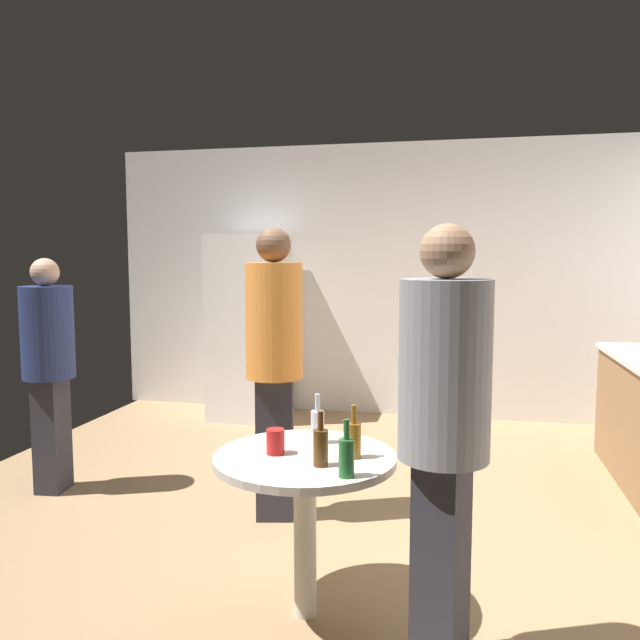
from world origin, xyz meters
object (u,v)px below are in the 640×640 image
object	(u,v)px
beer_bottle_clear	(318,425)
foreground_table	(305,478)
plastic_cup_red	(275,442)
person_in_gray_shirt	(444,416)
person_in_navy_shirt	(49,357)
refrigerator	(249,327)
beer_bottle_brown	(321,446)
beer_bottle_amber	(354,439)
beer_bottle_green	(346,456)
person_in_orange_shirt	(274,350)

from	to	relation	value
beer_bottle_clear	foreground_table	bearing A→B (deg)	-95.00
plastic_cup_red	person_in_gray_shirt	world-z (taller)	person_in_gray_shirt
plastic_cup_red	person_in_navy_shirt	size ratio (longest dim) A/B	0.07
refrigerator	person_in_navy_shirt	xyz separation A→B (m)	(-0.67, -2.19, 0.02)
refrigerator	beer_bottle_brown	distance (m)	3.71
beer_bottle_clear	person_in_navy_shirt	size ratio (longest dim) A/B	0.15
refrigerator	plastic_cup_red	xyz separation A→B (m)	(1.25, -3.29, -0.11)
beer_bottle_amber	beer_bottle_green	size ratio (longest dim) A/B	1.00
refrigerator	plastic_cup_red	distance (m)	3.52
beer_bottle_green	person_in_orange_shirt	size ratio (longest dim) A/B	0.13
refrigerator	beer_bottle_amber	world-z (taller)	refrigerator
beer_bottle_amber	person_in_orange_shirt	bearing A→B (deg)	123.40
person_in_orange_shirt	beer_bottle_amber	bearing A→B (deg)	21.42
beer_bottle_brown	person_in_gray_shirt	bearing A→B (deg)	-14.67
beer_bottle_amber	person_in_orange_shirt	xyz separation A→B (m)	(-0.65, 0.98, 0.22)
person_in_orange_shirt	plastic_cup_red	bearing A→B (deg)	4.91
refrigerator	person_in_orange_shirt	xyz separation A→B (m)	(0.94, -2.29, 0.14)
beer_bottle_amber	person_in_orange_shirt	size ratio (longest dim) A/B	0.13
beer_bottle_amber	person_in_gray_shirt	world-z (taller)	person_in_gray_shirt
plastic_cup_red	person_in_gray_shirt	size ratio (longest dim) A/B	0.06
beer_bottle_brown	beer_bottle_clear	distance (m)	0.32
beer_bottle_brown	plastic_cup_red	distance (m)	0.25
person_in_navy_shirt	person_in_orange_shirt	xyz separation A→B (m)	(1.61, -0.10, 0.11)
beer_bottle_brown	plastic_cup_red	world-z (taller)	beer_bottle_brown
plastic_cup_red	beer_bottle_green	bearing A→B (deg)	-31.40
foreground_table	plastic_cup_red	size ratio (longest dim) A/B	7.27
beer_bottle_green	person_in_orange_shirt	distance (m)	1.40
beer_bottle_clear	plastic_cup_red	size ratio (longest dim) A/B	2.09
foreground_table	person_in_gray_shirt	size ratio (longest dim) A/B	0.47
refrigerator	beer_bottle_clear	xyz separation A→B (m)	(1.39, -3.09, -0.08)
beer_bottle_clear	person_in_navy_shirt	xyz separation A→B (m)	(-2.06, 0.91, 0.10)
beer_bottle_brown	beer_bottle_green	distance (m)	0.16
beer_bottle_amber	foreground_table	bearing A→B (deg)	-179.09
beer_bottle_green	person_in_orange_shirt	bearing A→B (deg)	118.36
refrigerator	beer_bottle_green	distance (m)	3.86
beer_bottle_amber	plastic_cup_red	bearing A→B (deg)	-176.41
refrigerator	beer_bottle_brown	size ratio (longest dim) A/B	7.83
beer_bottle_brown	person_in_gray_shirt	world-z (taller)	person_in_gray_shirt
beer_bottle_amber	person_in_navy_shirt	xyz separation A→B (m)	(-2.26, 1.08, 0.10)
beer_bottle_brown	beer_bottle_green	size ratio (longest dim) A/B	1.00
plastic_cup_red	person_in_gray_shirt	xyz separation A→B (m)	(0.72, -0.24, 0.21)
beer_bottle_brown	person_in_gray_shirt	size ratio (longest dim) A/B	0.13
beer_bottle_amber	person_in_orange_shirt	distance (m)	1.20
refrigerator	person_in_orange_shirt	world-z (taller)	refrigerator
foreground_table	beer_bottle_brown	bearing A→B (deg)	-52.49
plastic_cup_red	foreground_table	bearing A→B (deg)	8.04
person_in_orange_shirt	person_in_gray_shirt	bearing A→B (deg)	27.62
beer_bottle_green	plastic_cup_red	world-z (taller)	beer_bottle_green
beer_bottle_amber	beer_bottle_brown	xyz separation A→B (m)	(-0.12, -0.13, 0.00)
person_in_orange_shirt	refrigerator	bearing A→B (deg)	-169.62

